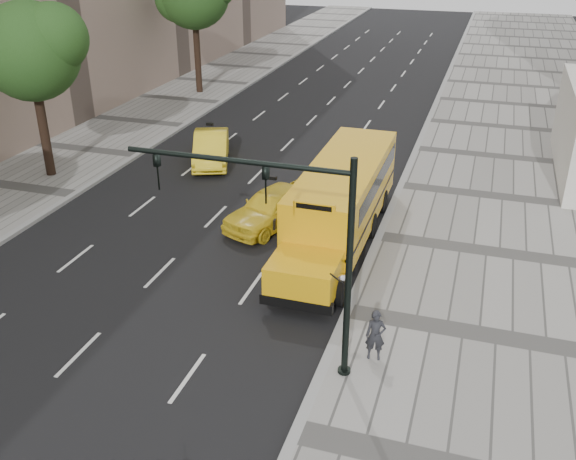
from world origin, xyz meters
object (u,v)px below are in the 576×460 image
(traffic_signal, at_px, (296,238))
(taxi_far, at_px, (211,148))
(tree_b, at_px, (32,51))
(school_bus, at_px, (342,196))
(pedestrian, at_px, (375,335))
(taxi_near, at_px, (273,207))

(traffic_signal, bearing_deg, taxi_far, 121.63)
(tree_b, relative_size, school_bus, 0.71)
(school_bus, relative_size, taxi_far, 2.40)
(school_bus, bearing_deg, pedestrian, -69.83)
(tree_b, distance_m, taxi_near, 13.21)
(taxi_far, bearing_deg, taxi_near, -69.42)
(pedestrian, bearing_deg, school_bus, 99.44)
(taxi_near, bearing_deg, taxi_far, 153.29)
(school_bus, relative_size, traffic_signal, 1.81)
(taxi_far, relative_size, pedestrian, 3.11)
(pedestrian, distance_m, traffic_signal, 3.89)
(taxi_near, distance_m, traffic_signal, 9.90)
(taxi_near, relative_size, pedestrian, 3.05)
(tree_b, xyz_separation_m, traffic_signal, (15.61, -10.44, -1.96))
(taxi_near, bearing_deg, pedestrian, -32.08)
(taxi_near, distance_m, pedestrian, 9.61)
(taxi_far, distance_m, traffic_signal, 17.56)
(tree_b, xyz_separation_m, taxi_near, (11.99, -1.83, -5.25))
(taxi_far, height_order, pedestrian, pedestrian)
(school_bus, distance_m, taxi_far, 10.49)
(tree_b, height_order, school_bus, tree_b)
(school_bus, bearing_deg, traffic_signal, -85.30)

